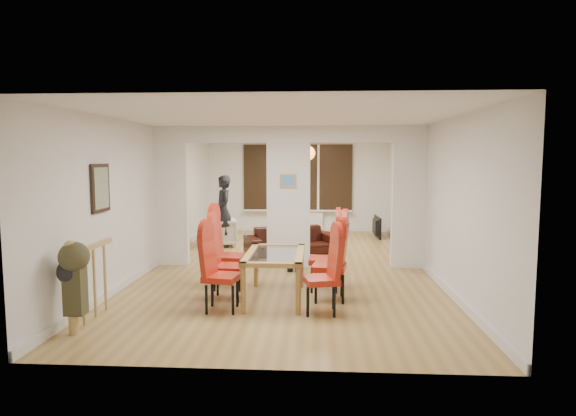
# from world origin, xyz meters

# --- Properties ---
(floor) EXTENTS (5.00, 9.00, 0.01)m
(floor) POSITION_xyz_m (0.00, 0.00, 0.00)
(floor) COLOR #A47F42
(floor) RESTS_ON ground
(room_walls) EXTENTS (5.00, 9.00, 2.60)m
(room_walls) POSITION_xyz_m (0.00, 0.00, 1.30)
(room_walls) COLOR silver
(room_walls) RESTS_ON floor
(divider_wall) EXTENTS (5.00, 0.18, 2.60)m
(divider_wall) POSITION_xyz_m (0.00, 0.00, 1.30)
(divider_wall) COLOR white
(divider_wall) RESTS_ON floor
(bay_window_blinds) EXTENTS (3.00, 0.08, 1.80)m
(bay_window_blinds) POSITION_xyz_m (0.00, 4.44, 1.50)
(bay_window_blinds) COLOR black
(bay_window_blinds) RESTS_ON room_walls
(radiator) EXTENTS (1.40, 0.08, 0.50)m
(radiator) POSITION_xyz_m (0.00, 4.40, 0.30)
(radiator) COLOR white
(radiator) RESTS_ON floor
(pendant_light) EXTENTS (0.36, 0.36, 0.36)m
(pendant_light) POSITION_xyz_m (0.30, 3.30, 2.15)
(pendant_light) COLOR orange
(pendant_light) RESTS_ON room_walls
(stair_newel) EXTENTS (0.40, 1.20, 1.10)m
(stair_newel) POSITION_xyz_m (-2.25, -3.20, 0.55)
(stair_newel) COLOR tan
(stair_newel) RESTS_ON floor
(wall_poster) EXTENTS (0.04, 0.52, 0.67)m
(wall_poster) POSITION_xyz_m (-2.47, -2.40, 1.60)
(wall_poster) COLOR gray
(wall_poster) RESTS_ON room_walls
(pillar_photo) EXTENTS (0.30, 0.03, 0.25)m
(pillar_photo) POSITION_xyz_m (0.00, -0.10, 1.60)
(pillar_photo) COLOR #4C8CD8
(pillar_photo) RESTS_ON divider_wall
(dining_table) EXTENTS (0.81, 1.44, 0.68)m
(dining_table) POSITION_xyz_m (-0.07, -2.18, 0.34)
(dining_table) COLOR olive
(dining_table) RESTS_ON floor
(dining_chair_la) EXTENTS (0.50, 0.50, 1.06)m
(dining_chair_la) POSITION_xyz_m (-0.72, -2.73, 0.53)
(dining_chair_la) COLOR #A72011
(dining_chair_la) RESTS_ON floor
(dining_chair_lb) EXTENTS (0.45, 0.45, 1.09)m
(dining_chair_lb) POSITION_xyz_m (-0.75, -2.21, 0.55)
(dining_chair_lb) COLOR #A72011
(dining_chair_lb) RESTS_ON floor
(dining_chair_lc) EXTENTS (0.51, 0.51, 1.16)m
(dining_chair_lc) POSITION_xyz_m (-0.83, -1.62, 0.58)
(dining_chair_lc) COLOR #A72011
(dining_chair_lc) RESTS_ON floor
(dining_chair_ra) EXTENTS (0.51, 0.51, 1.04)m
(dining_chair_ra) POSITION_xyz_m (0.58, -2.76, 0.52)
(dining_chair_ra) COLOR #A72011
(dining_chair_ra) RESTS_ON floor
(dining_chair_rb) EXTENTS (0.52, 0.52, 1.14)m
(dining_chair_rb) POSITION_xyz_m (0.70, -2.18, 0.57)
(dining_chair_rb) COLOR #A72011
(dining_chair_rb) RESTS_ON floor
(dining_chair_rc) EXTENTS (0.47, 0.47, 1.11)m
(dining_chair_rc) POSITION_xyz_m (0.63, -1.64, 0.56)
(dining_chair_rc) COLOR #A72011
(dining_chair_rc) RESTS_ON floor
(sofa) EXTENTS (2.06, 1.40, 0.56)m
(sofa) POSITION_xyz_m (-0.00, 1.16, 0.28)
(sofa) COLOR black
(sofa) RESTS_ON floor
(armchair) EXTENTS (0.84, 0.86, 0.63)m
(armchair) POSITION_xyz_m (-1.69, 1.98, 0.32)
(armchair) COLOR beige
(armchair) RESTS_ON floor
(person) EXTENTS (0.71, 0.61, 1.64)m
(person) POSITION_xyz_m (-1.59, 1.87, 0.82)
(person) COLOR black
(person) RESTS_ON floor
(television) EXTENTS (0.93, 0.15, 0.54)m
(television) POSITION_xyz_m (2.00, 3.48, 0.27)
(television) COLOR black
(television) RESTS_ON floor
(coffee_table) EXTENTS (1.18, 0.77, 0.25)m
(coffee_table) POSITION_xyz_m (0.12, 2.29, 0.13)
(coffee_table) COLOR black
(coffee_table) RESTS_ON floor
(bottle) EXTENTS (0.08, 0.08, 0.31)m
(bottle) POSITION_xyz_m (0.31, 2.23, 0.40)
(bottle) COLOR #143F19
(bottle) RESTS_ON coffee_table
(bowl) EXTENTS (0.23, 0.23, 0.06)m
(bowl) POSITION_xyz_m (0.07, 2.25, 0.28)
(bowl) COLOR black
(bowl) RESTS_ON coffee_table
(shoes) EXTENTS (0.23, 0.25, 0.10)m
(shoes) POSITION_xyz_m (0.12, -0.41, 0.05)
(shoes) COLOR black
(shoes) RESTS_ON floor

